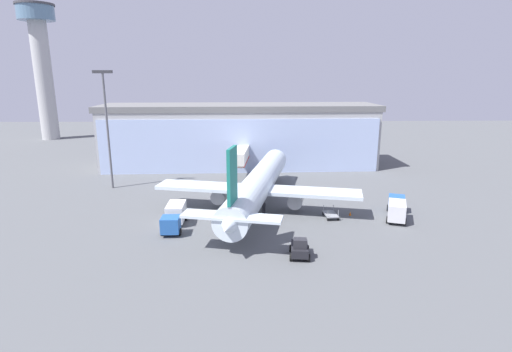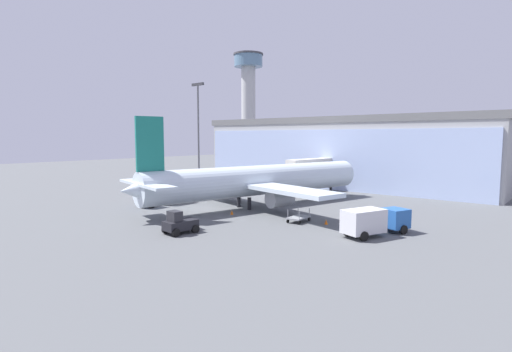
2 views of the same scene
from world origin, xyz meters
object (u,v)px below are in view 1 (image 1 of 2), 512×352
Objects in this scene: safety_cone_wingtip at (350,213)px; apron_light_mast at (107,121)px; control_tower at (41,58)px; pushback_tug at (300,248)px; catering_truck at (174,216)px; fuel_truck at (397,208)px; jet_bridge at (242,154)px; baggage_cart at (331,214)px; safety_cone_nose at (269,221)px; airplane at (258,185)px.

apron_light_mast is at bearing 158.51° from safety_cone_wingtip.
pushback_tug is (65.73, -83.53, -23.03)m from control_tower.
fuel_truck is (29.80, 2.54, 0.00)m from catering_truck.
pushback_tug is at bearing -51.80° from control_tower.
safety_cone_wingtip is at bearing 98.55° from catering_truck.
jet_bridge is 1.86× the size of fuel_truck.
control_tower reaches higher than safety_cone_wingtip.
catering_truck is at bearing -55.70° from control_tower.
control_tower is 5.10× the size of fuel_truck.
baggage_cart is at bearing 107.99° from fuel_truck.
safety_cone_nose is at bearing 20.74° from pushback_tug.
airplane reaches higher than jet_bridge.
control_tower is 105.34m from safety_cone_wingtip.
fuel_truck is 18.89m from pushback_tug.
jet_bridge is at bearing -39.07° from control_tower.
control_tower reaches higher than airplane.
catering_truck is at bearing 135.34° from airplane.
safety_cone_wingtip is at bearing -28.70° from pushback_tug.
fuel_truck is 2.27× the size of pushback_tug.
fuel_truck is at bearing -96.76° from baggage_cart.
jet_bridge is 0.38× the size of airplane.
jet_bridge reaches higher than safety_cone_wingtip.
catering_truck reaches higher than baggage_cart.
pushback_tug is 6.10× the size of safety_cone_wingtip.
airplane is at bearing 122.55° from catering_truck.
catering_truck is at bearing -53.12° from apron_light_mast.
baggage_cart is 5.32× the size of safety_cone_nose.
control_tower reaches higher than jet_bridge.
safety_cone_nose is (3.73, -25.23, -4.06)m from jet_bridge.
airplane is at bearing -167.05° from jet_bridge.
pushback_tug reaches higher than safety_cone_wingtip.
jet_bridge is at bearing 124.25° from safety_cone_wingtip.
airplane is at bearing -47.44° from control_tower.
apron_light_mast is at bearing 89.67° from fuel_truck.
pushback_tug is 6.10× the size of safety_cone_nose.
jet_bridge is 27.76m from catering_truck.
safety_cone_nose is (26.21, -17.62, -11.41)m from apron_light_mast.
apron_light_mast is 28.69m from airplane.
baggage_cart is at bearing -101.28° from airplane.
pushback_tug is (-14.80, -11.72, -0.49)m from fuel_truck.
airplane reaches higher than safety_cone_nose.
baggage_cart reaches higher than safety_cone_wingtip.
baggage_cart is (20.84, 2.84, -0.97)m from catering_truck.
baggage_cart is at bearing -44.98° from control_tower.
baggage_cart is (9.85, -4.30, -3.06)m from airplane.
jet_bridge reaches higher than fuel_truck.
fuel_truck is 2.60× the size of baggage_cart.
apron_light_mast is 0.53× the size of airplane.
safety_cone_nose is (-8.63, -1.79, -0.23)m from baggage_cart.
apron_light_mast is 47.78m from fuel_truck.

